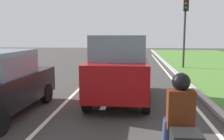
{
  "coord_description": "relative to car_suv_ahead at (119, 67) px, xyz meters",
  "views": [
    {
      "loc": [
        1.62,
        0.84,
        2.32
      ],
      "look_at": [
        0.94,
        8.79,
        1.2
      ],
      "focal_mm": 41.3,
      "sensor_mm": 36.0,
      "label": 1
    }
  ],
  "objects": [
    {
      "name": "car_suv_ahead",
      "position": [
        0.0,
        0.0,
        0.0
      ],
      "size": [
        1.98,
        4.51,
        2.28
      ],
      "rotation": [
        0.0,
        0.0,
        0.0
      ],
      "color": "maroon",
      "rests_on": "ground"
    },
    {
      "name": "ground_plane",
      "position": [
        -1.1,
        4.26,
        -1.17
      ],
      "size": [
        60.0,
        60.0,
        0.0
      ],
      "primitive_type": "plane",
      "color": "#383533"
    },
    {
      "name": "lane_line_right_edge",
      "position": [
        2.5,
        4.26,
        -1.16
      ],
      "size": [
        0.12,
        32.0,
        0.01
      ],
      "primitive_type": "cube",
      "color": "silver",
      "rests_on": "ground"
    },
    {
      "name": "rider_person",
      "position": [
        1.24,
        -4.99,
        0.02
      ],
      "size": [
        0.5,
        0.4,
        1.16
      ],
      "rotation": [
        0.0,
        0.0,
        0.0
      ],
      "color": "#4C1E0C",
      "rests_on": "ground"
    },
    {
      "name": "lane_line_center",
      "position": [
        -1.8,
        4.26,
        -1.16
      ],
      "size": [
        0.12,
        32.0,
        0.01
      ],
      "primitive_type": "cube",
      "color": "silver",
      "rests_on": "ground"
    },
    {
      "name": "curb_right",
      "position": [
        3.0,
        4.26,
        -1.11
      ],
      "size": [
        0.24,
        48.0,
        0.12
      ],
      "primitive_type": "cube",
      "color": "#9E9B93",
      "rests_on": "ground"
    },
    {
      "name": "traffic_light_near_right",
      "position": [
        3.84,
        8.67,
        2.16
      ],
      "size": [
        0.32,
        0.5,
        4.85
      ],
      "color": "#2D2D2D",
      "rests_on": "ground"
    }
  ]
}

